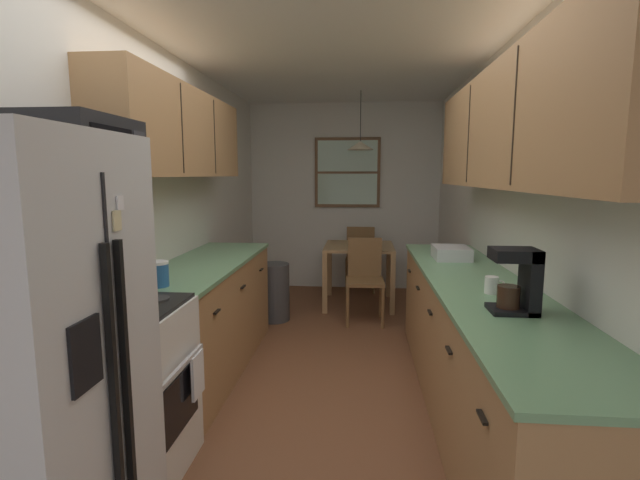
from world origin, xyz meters
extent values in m
plane|color=brown|center=(0.00, 1.00, 0.00)|extent=(12.00, 12.00, 0.00)
cube|color=silver|center=(-1.35, 1.00, 1.27)|extent=(0.10, 9.00, 2.55)
cube|color=silver|center=(1.35, 1.00, 1.27)|extent=(0.10, 9.00, 2.55)
cube|color=silver|center=(0.00, 3.65, 1.27)|extent=(4.40, 0.10, 2.55)
cube|color=white|center=(0.00, 1.00, 2.59)|extent=(4.40, 9.00, 0.08)
cube|color=silver|center=(-0.95, -1.33, 0.86)|extent=(0.70, 0.72, 1.73)
cube|color=black|center=(-0.60, -1.33, 0.81)|extent=(0.01, 0.01, 1.55)
cube|color=black|center=(-0.58, -1.37, 0.81)|extent=(0.02, 0.02, 1.10)
cube|color=black|center=(-0.58, -1.29, 0.81)|extent=(0.02, 0.02, 1.10)
cube|color=black|center=(-0.59, -1.49, 1.04)|extent=(0.01, 0.15, 0.22)
cube|color=beige|center=(-0.60, -1.27, 1.42)|extent=(0.01, 0.05, 0.07)
cube|color=white|center=(-0.60, -1.24, 1.48)|extent=(0.01, 0.04, 0.05)
cube|color=white|center=(-0.99, -0.62, 0.45)|extent=(0.62, 0.66, 0.90)
cube|color=black|center=(-0.67, -0.62, 0.42)|extent=(0.01, 0.46, 0.30)
cube|color=silver|center=(-0.65, -0.62, 0.63)|extent=(0.02, 0.53, 0.02)
cube|color=black|center=(-0.99, -0.62, 0.91)|extent=(0.59, 0.63, 0.02)
cube|color=white|center=(-1.27, -0.62, 1.00)|extent=(0.06, 0.66, 0.20)
cylinder|color=#2D2D2D|center=(-1.13, -0.77, 0.93)|extent=(0.15, 0.15, 0.01)
cylinder|color=#2D2D2D|center=(-1.13, -0.48, 0.93)|extent=(0.15, 0.15, 0.01)
cylinder|color=#2D2D2D|center=(-0.85, -0.77, 0.93)|extent=(0.15, 0.15, 0.01)
cylinder|color=#2D2D2D|center=(-0.85, -0.48, 0.93)|extent=(0.15, 0.15, 0.01)
cube|color=black|center=(-1.11, -0.62, 1.70)|extent=(0.38, 0.58, 0.31)
cube|color=black|center=(-0.92, -0.68, 1.70)|extent=(0.01, 0.35, 0.20)
cube|color=#2D2D33|center=(-0.92, -0.43, 1.70)|extent=(0.01, 0.12, 0.20)
cube|color=#A87A4C|center=(-1.00, 0.72, 0.43)|extent=(0.60, 2.00, 0.87)
cube|color=#6B9E70|center=(-1.00, 0.72, 0.89)|extent=(0.63, 2.02, 0.03)
cube|color=black|center=(-0.69, 0.05, 0.70)|extent=(0.02, 0.10, 0.01)
cube|color=black|center=(-0.69, 0.72, 0.70)|extent=(0.02, 0.10, 0.01)
cube|color=black|center=(-0.69, 1.38, 0.70)|extent=(0.02, 0.10, 0.01)
cube|color=#A87A4C|center=(-1.14, 0.67, 1.89)|extent=(0.32, 2.10, 0.65)
cube|color=#2D2319|center=(-0.98, 0.32, 1.89)|extent=(0.01, 0.01, 0.60)
cube|color=#2D2319|center=(-0.98, 1.01, 1.89)|extent=(0.01, 0.01, 0.60)
cube|color=#A87A4C|center=(1.00, 0.16, 0.43)|extent=(0.60, 3.24, 0.87)
cube|color=#6B9E70|center=(1.00, 0.16, 0.89)|extent=(0.63, 3.26, 0.03)
cube|color=black|center=(0.69, -1.14, 0.70)|extent=(0.02, 0.10, 0.01)
cube|color=black|center=(0.69, -0.49, 0.70)|extent=(0.02, 0.10, 0.01)
cube|color=black|center=(0.69, 0.16, 0.70)|extent=(0.02, 0.10, 0.01)
cube|color=black|center=(0.69, 0.80, 0.70)|extent=(0.02, 0.10, 0.01)
cube|color=black|center=(0.69, 1.45, 0.70)|extent=(0.02, 0.10, 0.01)
cube|color=#A87A4C|center=(1.14, 0.11, 1.86)|extent=(0.32, 2.94, 0.72)
cube|color=#2D2319|center=(0.98, -0.38, 1.86)|extent=(0.01, 0.01, 0.66)
cube|color=#2D2319|center=(0.98, 0.59, 1.86)|extent=(0.01, 0.01, 0.66)
cube|color=#A87F51|center=(0.22, 2.74, 0.72)|extent=(0.82, 0.85, 0.03)
cube|color=#A87F51|center=(-0.17, 2.35, 0.35)|extent=(0.06, 0.06, 0.70)
cube|color=#A87F51|center=(0.60, 2.35, 0.35)|extent=(0.06, 0.06, 0.70)
cube|color=#A87F51|center=(-0.17, 3.14, 0.35)|extent=(0.06, 0.06, 0.70)
cube|color=#A87F51|center=(0.60, 3.14, 0.35)|extent=(0.06, 0.06, 0.70)
cube|color=brown|center=(0.29, 2.04, 0.45)|extent=(0.41, 0.41, 0.04)
cube|color=brown|center=(0.28, 2.22, 0.68)|extent=(0.37, 0.04, 0.45)
cylinder|color=brown|center=(0.47, 1.86, 0.22)|extent=(0.04, 0.04, 0.43)
cylinder|color=brown|center=(0.11, 1.85, 0.22)|extent=(0.04, 0.04, 0.43)
cylinder|color=brown|center=(0.46, 2.22, 0.22)|extent=(0.04, 0.04, 0.43)
cylinder|color=brown|center=(0.10, 2.21, 0.22)|extent=(0.04, 0.04, 0.43)
cube|color=brown|center=(0.24, 3.45, 0.45)|extent=(0.41, 0.41, 0.04)
cube|color=brown|center=(0.24, 3.27, 0.68)|extent=(0.37, 0.04, 0.45)
cylinder|color=brown|center=(0.06, 3.64, 0.22)|extent=(0.04, 0.04, 0.43)
cylinder|color=brown|center=(0.42, 3.63, 0.22)|extent=(0.04, 0.04, 0.43)
cylinder|color=brown|center=(0.05, 3.27, 0.22)|extent=(0.04, 0.04, 0.43)
cylinder|color=brown|center=(0.42, 3.27, 0.22)|extent=(0.04, 0.04, 0.43)
cylinder|color=black|center=(0.22, 2.74, 2.26)|extent=(0.01, 0.01, 0.58)
cone|color=beige|center=(0.22, 2.74, 1.92)|extent=(0.32, 0.32, 0.10)
sphere|color=white|center=(0.22, 2.74, 1.94)|extent=(0.06, 0.06, 0.06)
cube|color=brown|center=(0.04, 3.58, 1.61)|extent=(0.89, 0.04, 0.94)
cube|color=#B2D1B7|center=(0.04, 3.56, 1.61)|extent=(0.81, 0.01, 0.86)
cube|color=brown|center=(0.04, 3.56, 1.61)|extent=(0.81, 0.02, 0.03)
cylinder|color=#3F3F42|center=(-0.70, 2.04, 0.31)|extent=(0.34, 0.34, 0.63)
cylinder|color=#265999|center=(-1.00, -0.11, 0.97)|extent=(0.13, 0.13, 0.14)
cylinder|color=white|center=(-1.00, -0.11, 1.05)|extent=(0.13, 0.13, 0.02)
cube|color=white|center=(-0.64, -0.46, 0.50)|extent=(0.02, 0.16, 0.24)
cube|color=black|center=(0.99, -0.47, 0.91)|extent=(0.22, 0.18, 0.02)
cube|color=black|center=(1.07, -0.47, 1.06)|extent=(0.06, 0.18, 0.32)
cube|color=black|center=(0.99, -0.47, 1.19)|extent=(0.22, 0.18, 0.06)
cylinder|color=#331E14|center=(0.97, -0.47, 0.98)|extent=(0.11, 0.11, 0.11)
cylinder|color=white|center=(0.99, -0.10, 0.95)|extent=(0.08, 0.08, 0.10)
torus|color=white|center=(1.04, -0.10, 0.95)|extent=(0.05, 0.01, 0.05)
cube|color=silver|center=(0.97, 1.01, 0.95)|extent=(0.28, 0.34, 0.10)
cylinder|color=#4C7299|center=(0.33, 2.67, 0.77)|extent=(0.17, 0.17, 0.06)
camera|label=1|loc=(0.24, -2.75, 1.58)|focal=25.69mm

